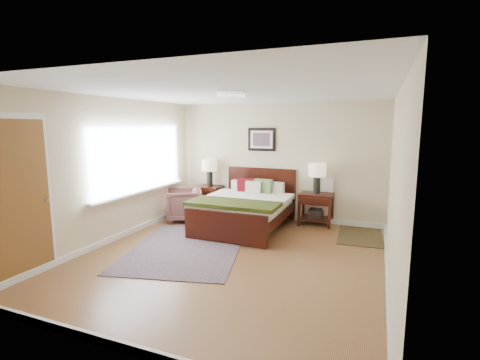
{
  "coord_description": "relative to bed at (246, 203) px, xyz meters",
  "views": [
    {
      "loc": [
        2.04,
        -4.73,
        2.01
      ],
      "look_at": [
        -0.26,
        0.99,
        1.05
      ],
      "focal_mm": 26.0,
      "sensor_mm": 36.0,
      "label": 1
    }
  ],
  "objects": [
    {
      "name": "lamp_left",
      "position": [
        -1.17,
        0.76,
        0.59
      ],
      "size": [
        0.35,
        0.35,
        0.61
      ],
      "color": "black",
      "rests_on": "nightstand_left"
    },
    {
      "name": "ceiling",
      "position": [
        0.35,
        -1.51,
        2.0
      ],
      "size": [
        4.5,
        5.0,
        0.02
      ],
      "primitive_type": "cube",
      "color": "white",
      "rests_on": "back_wall"
    },
    {
      "name": "armchair",
      "position": [
        -1.45,
        0.07,
        -0.16
      ],
      "size": [
        1.01,
        1.01,
        0.68
      ],
      "primitive_type": "imported",
      "rotation": [
        0.0,
        0.0,
        -1.03
      ],
      "color": "brown",
      "rests_on": "ground"
    },
    {
      "name": "front_wall",
      "position": [
        0.35,
        -4.01,
        0.75
      ],
      "size": [
        4.5,
        0.04,
        2.5
      ],
      "primitive_type": "cube",
      "color": "beige",
      "rests_on": "ground"
    },
    {
      "name": "back_wall",
      "position": [
        0.35,
        0.99,
        0.75
      ],
      "size": [
        4.5,
        0.04,
        2.5
      ],
      "primitive_type": "cube",
      "color": "beige",
      "rests_on": "ground"
    },
    {
      "name": "rug_navy",
      "position": [
        2.15,
        0.29,
        -0.49
      ],
      "size": [
        0.84,
        1.21,
        0.01
      ],
      "primitive_type": "cube",
      "rotation": [
        0.0,
        0.0,
        0.05
      ],
      "color": "black",
      "rests_on": "ground"
    },
    {
      "name": "bed",
      "position": [
        0.0,
        0.0,
        0.0
      ],
      "size": [
        1.66,
        2.01,
        1.08
      ],
      "color": "#340D07",
      "rests_on": "ground"
    },
    {
      "name": "rug_persian",
      "position": [
        -0.5,
        -1.44,
        -0.49
      ],
      "size": [
        2.29,
        2.83,
        0.01
      ],
      "primitive_type": "cube",
      "rotation": [
        0.0,
        0.0,
        0.24
      ],
      "color": "#0D1D42",
      "rests_on": "ground"
    },
    {
      "name": "wall_art",
      "position": [
        0.0,
        0.96,
        1.22
      ],
      "size": [
        0.62,
        0.05,
        0.5
      ],
      "color": "black",
      "rests_on": "back_wall"
    },
    {
      "name": "left_wall",
      "position": [
        -1.9,
        -1.51,
        0.75
      ],
      "size": [
        0.04,
        5.0,
        2.5
      ],
      "primitive_type": "cube",
      "color": "beige",
      "rests_on": "ground"
    },
    {
      "name": "nightstand_left",
      "position": [
        -1.17,
        0.73,
        0.03
      ],
      "size": [
        0.55,
        0.49,
        0.65
      ],
      "color": "#340D07",
      "rests_on": "ground"
    },
    {
      "name": "ceil_fixture",
      "position": [
        0.35,
        -1.51,
        1.97
      ],
      "size": [
        0.44,
        0.44,
        0.08
      ],
      "color": "white",
      "rests_on": "ceiling"
    },
    {
      "name": "door",
      "position": [
        -1.88,
        -3.26,
        0.57
      ],
      "size": [
        0.06,
        1.0,
        2.18
      ],
      "color": "silver",
      "rests_on": "ground"
    },
    {
      "name": "lamp_right",
      "position": [
        1.25,
        0.76,
        0.59
      ],
      "size": [
        0.35,
        0.35,
        0.61
      ],
      "color": "black",
      "rests_on": "nightstand_right"
    },
    {
      "name": "window",
      "position": [
        -1.85,
        -0.81,
        0.88
      ],
      "size": [
        0.11,
        2.72,
        1.32
      ],
      "color": "silver",
      "rests_on": "left_wall"
    },
    {
      "name": "floor",
      "position": [
        0.35,
        -1.51,
        -0.5
      ],
      "size": [
        5.0,
        5.0,
        0.0
      ],
      "primitive_type": "plane",
      "color": "brown",
      "rests_on": "ground"
    },
    {
      "name": "right_wall",
      "position": [
        2.6,
        -1.51,
        0.75
      ],
      "size": [
        0.04,
        5.0,
        2.5
      ],
      "primitive_type": "cube",
      "color": "beige",
      "rests_on": "ground"
    },
    {
      "name": "nightstand_right",
      "position": [
        1.25,
        0.74,
        -0.11
      ],
      "size": [
        0.66,
        0.5,
        0.66
      ],
      "color": "#340D07",
      "rests_on": "ground"
    }
  ]
}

